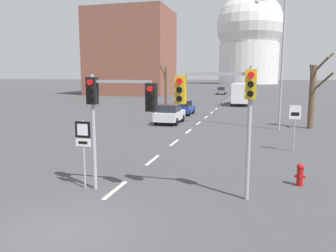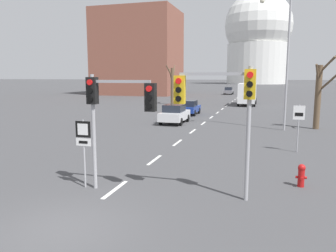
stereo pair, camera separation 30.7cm
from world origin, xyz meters
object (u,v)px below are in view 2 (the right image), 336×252
(fire_hydrant, at_px, (301,175))
(sedan_near_left, at_px, (189,107))
(traffic_signal_centre_tall, at_px, (113,104))
(sedan_mid_centre, at_px, (175,114))
(delivery_truck, at_px, (248,93))
(speed_limit_sign, at_px, (299,120))
(sedan_near_right, at_px, (229,91))
(street_lamp_right, at_px, (283,52))
(traffic_signal_near_right, at_px, (223,99))
(route_sign_post, at_px, (84,142))

(fire_hydrant, xyz_separation_m, sedan_near_left, (-9.32, 21.79, 0.32))
(traffic_signal_centre_tall, distance_m, sedan_mid_centre, 17.66)
(fire_hydrant, height_order, delivery_truck, delivery_truck)
(traffic_signal_centre_tall, bearing_deg, speed_limit_sign, 50.45)
(speed_limit_sign, bearing_deg, sedan_near_left, 121.58)
(traffic_signal_centre_tall, bearing_deg, delivery_truck, 85.96)
(sedan_near_left, bearing_deg, sedan_near_right, 90.33)
(street_lamp_right, xyz_separation_m, delivery_truck, (-3.59, 22.06, -4.25))
(traffic_signal_near_right, bearing_deg, sedan_mid_centre, 110.41)
(route_sign_post, bearing_deg, speed_limit_sign, 45.93)
(speed_limit_sign, relative_size, sedan_mid_centre, 0.63)
(fire_hydrant, distance_m, delivery_truck, 35.98)
(street_lamp_right, bearing_deg, traffic_signal_centre_tall, -111.38)
(sedan_mid_centre, distance_m, delivery_truck, 21.44)
(fire_hydrant, bearing_deg, sedan_mid_centre, 121.22)
(speed_limit_sign, xyz_separation_m, street_lamp_right, (-0.65, 7.66, 4.18))
(fire_hydrant, relative_size, sedan_near_left, 0.22)
(route_sign_post, height_order, sedan_mid_centre, route_sign_post)
(route_sign_post, height_order, delivery_truck, delivery_truck)
(sedan_near_left, relative_size, sedan_mid_centre, 0.96)
(traffic_signal_centre_tall, bearing_deg, sedan_near_right, 92.58)
(traffic_signal_centre_tall, relative_size, street_lamp_right, 0.42)
(traffic_signal_near_right, relative_size, delivery_truck, 0.62)
(sedan_near_left, bearing_deg, fire_hydrant, -66.85)
(traffic_signal_centre_tall, relative_size, sedan_near_left, 1.05)
(sedan_near_left, relative_size, delivery_truck, 0.56)
(route_sign_post, height_order, sedan_near_right, route_sign_post)
(fire_hydrant, distance_m, sedan_near_right, 64.83)
(street_lamp_right, relative_size, sedan_near_left, 2.47)
(traffic_signal_centre_tall, relative_size, sedan_near_right, 0.97)
(speed_limit_sign, height_order, fire_hydrant, speed_limit_sign)
(street_lamp_right, bearing_deg, sedan_near_right, 100.43)
(route_sign_post, distance_m, street_lamp_right, 18.24)
(traffic_signal_near_right, bearing_deg, sedan_near_left, 105.42)
(traffic_signal_centre_tall, distance_m, fire_hydrant, 7.48)
(fire_hydrant, distance_m, sedan_near_left, 23.70)
(route_sign_post, relative_size, delivery_truck, 0.36)
(route_sign_post, xyz_separation_m, delivery_truck, (3.92, 38.14, -0.05))
(traffic_signal_near_right, xyz_separation_m, sedan_near_left, (-6.56, 23.78, -2.60))
(traffic_signal_centre_tall, distance_m, speed_limit_sign, 10.97)
(speed_limit_sign, bearing_deg, street_lamp_right, 94.83)
(sedan_mid_centre, bearing_deg, traffic_signal_centre_tall, -81.76)
(street_lamp_right, xyz_separation_m, sedan_mid_centre, (-8.79, 1.28, -5.11))
(traffic_signal_centre_tall, xyz_separation_m, fire_hydrant, (6.56, 2.36, -2.71))
(traffic_signal_centre_tall, height_order, fire_hydrant, traffic_signal_centre_tall)
(sedan_near_left, xyz_separation_m, sedan_mid_centre, (0.25, -6.83, 0.06))
(fire_hydrant, bearing_deg, sedan_near_right, 98.48)
(route_sign_post, distance_m, fire_hydrant, 8.25)
(route_sign_post, xyz_separation_m, speed_limit_sign, (8.15, 8.42, 0.02))
(speed_limit_sign, bearing_deg, traffic_signal_centre_tall, -129.55)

